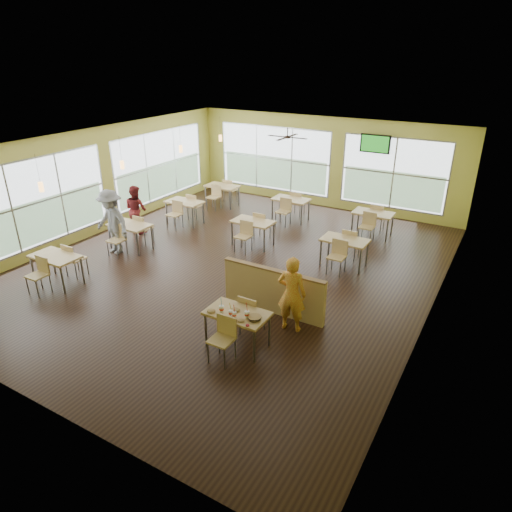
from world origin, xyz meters
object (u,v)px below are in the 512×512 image
at_px(half_wall_divider, 273,291).
at_px(man_plaid, 292,294).
at_px(food_basket, 255,318).
at_px(main_table, 237,318).

distance_m(half_wall_divider, man_plaid, 0.80).
relative_size(half_wall_divider, man_plaid, 1.47).
distance_m(man_plaid, food_basket, 1.12).
xyz_separation_m(main_table, half_wall_divider, (0.00, 1.45, -0.11)).
height_order(half_wall_divider, man_plaid, man_plaid).
bearing_deg(man_plaid, main_table, 51.13).
distance_m(main_table, half_wall_divider, 1.45).
bearing_deg(food_basket, half_wall_divider, 105.20).
relative_size(man_plaid, food_basket, 6.20).
bearing_deg(food_basket, man_plaid, 78.47).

